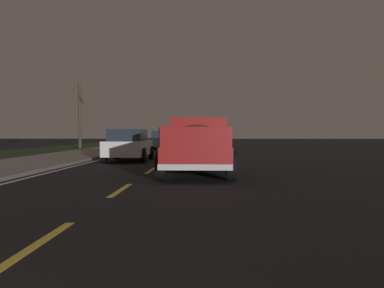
# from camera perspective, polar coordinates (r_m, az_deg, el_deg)

# --- Properties ---
(ground) EXTENTS (144.00, 144.00, 0.00)m
(ground) POSITION_cam_1_polar(r_m,az_deg,el_deg) (28.51, -2.04, -1.28)
(ground) COLOR black
(sidewalk_shoulder) EXTENTS (108.00, 4.00, 0.12)m
(sidewalk_shoulder) POSITION_cam_1_polar(r_m,az_deg,el_deg) (29.48, -13.15, -1.11)
(sidewalk_shoulder) COLOR gray
(sidewalk_shoulder) RESTS_ON ground
(grass_verge) EXTENTS (108.00, 6.00, 0.01)m
(grass_verge) POSITION_cam_1_polar(r_m,az_deg,el_deg) (31.18, -22.05, -1.14)
(grass_verge) COLOR #1E3819
(grass_verge) RESTS_ON ground
(lane_markings) EXTENTS (108.60, 3.54, 0.01)m
(lane_markings) POSITION_cam_1_polar(r_m,az_deg,el_deg) (31.07, -6.34, -1.05)
(lane_markings) COLOR yellow
(lane_markings) RESTS_ON ground
(pickup_truck) EXTENTS (5.43, 2.30, 1.87)m
(pickup_truck) POSITION_cam_1_polar(r_m,az_deg,el_deg) (14.35, 0.79, -0.08)
(pickup_truck) COLOR maroon
(pickup_truck) RESTS_ON ground
(sedan_black) EXTENTS (4.42, 2.05, 1.54)m
(sedan_black) POSITION_cam_1_polar(r_m,az_deg,el_deg) (35.12, -3.69, 0.52)
(sedan_black) COLOR black
(sedan_black) RESTS_ON ground
(sedan_green) EXTENTS (4.43, 2.08, 1.54)m
(sedan_green) POSITION_cam_1_polar(r_m,az_deg,el_deg) (32.84, 1.91, 0.45)
(sedan_green) COLOR #14592D
(sedan_green) RESTS_ON ground
(sedan_white) EXTENTS (4.41, 2.04, 1.54)m
(sedan_white) POSITION_cam_1_polar(r_m,az_deg,el_deg) (21.50, -8.23, -0.10)
(sedan_white) COLOR silver
(sedan_white) RESTS_ON ground
(bare_tree_far) EXTENTS (1.02, 1.14, 5.92)m
(bare_tree_far) POSITION_cam_1_polar(r_m,az_deg,el_deg) (39.96, -14.38, 3.88)
(bare_tree_far) COLOR #423323
(bare_tree_far) RESTS_ON ground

